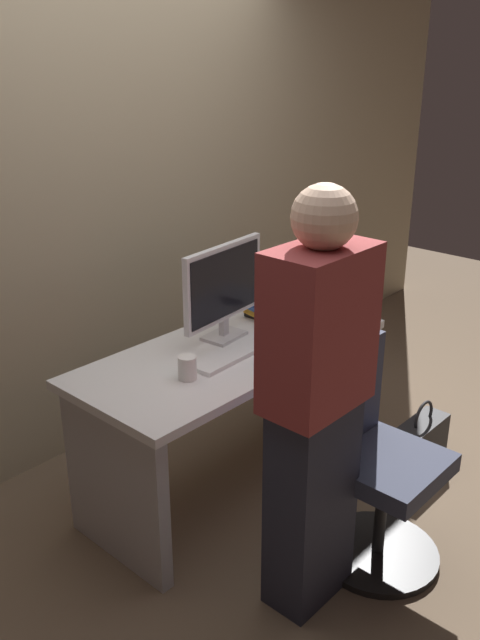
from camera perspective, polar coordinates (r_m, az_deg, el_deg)
The scene contains 12 objects.
ground_plane at distance 3.52m, azimuth -0.62°, elevation -13.45°, with size 9.00×9.00×0.00m, color brown.
wall_back at distance 3.59m, azimuth -11.68°, elevation 12.90°, with size 6.40×0.10×3.00m, color tan.
desk at distance 3.24m, azimuth -0.66°, elevation -5.93°, with size 1.54×0.69×0.75m.
office_chair at distance 2.92m, azimuth 11.06°, elevation -11.90°, with size 0.52×0.52×0.94m.
person_at_desk at distance 2.47m, azimuth 6.33°, elevation -7.21°, with size 0.40×0.24×1.64m.
monitor at distance 3.16m, azimuth -1.36°, elevation 2.81°, with size 0.54×0.16×0.46m.
keyboard at distance 3.05m, azimuth -0.78°, elevation -2.94°, with size 0.43×0.13×0.02m, color white.
mouse at distance 3.24m, azimuth 2.35°, elevation -1.26°, with size 0.06×0.10×0.03m, color white.
cup_near_keyboard at distance 2.84m, azimuth -4.43°, elevation -4.00°, with size 0.08×0.08×0.10m, color white.
book_stack at distance 3.50m, azimuth 2.03°, elevation 0.99°, with size 0.22×0.18×0.08m.
cell_phone at distance 3.41m, azimuth 7.00°, elevation -0.41°, with size 0.07×0.14×0.01m, color black.
handbag at distance 3.69m, azimuth 14.87°, elevation -9.90°, with size 0.34×0.14×0.38m.
Camera 1 is at (-2.10, -1.96, 2.04)m, focal length 38.24 mm.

